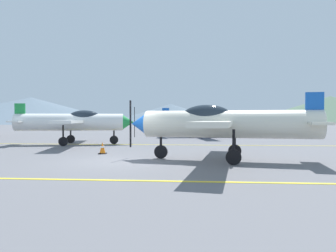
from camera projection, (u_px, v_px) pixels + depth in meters
name	position (u px, v px, depth m)	size (l,w,h in m)	color
ground_plane	(120.00, 161.00, 12.21)	(400.00, 400.00, 0.00)	slate
apron_line_near	(88.00, 180.00, 8.40)	(80.00, 0.16, 0.01)	yellow
apron_line_far	(147.00, 145.00, 19.93)	(80.00, 0.16, 0.01)	yellow
airplane_near	(222.00, 123.00, 12.34)	(8.02, 9.19, 2.75)	silver
airplane_mid	(75.00, 122.00, 20.16)	(8.03, 9.17, 2.75)	white
airplane_far	(203.00, 121.00, 28.38)	(8.03, 9.18, 2.75)	#33478C
car_sedan	(166.00, 126.00, 37.58)	(4.66, 3.36, 1.62)	red
traffic_cone_front	(103.00, 148.00, 14.75)	(0.36, 0.36, 0.59)	black
hill_left	(31.00, 110.00, 129.32)	(83.49, 83.49, 11.09)	slate
hill_centerleft	(170.00, 114.00, 126.60)	(51.75, 51.75, 8.05)	slate
hill_centerright	(330.00, 109.00, 146.76)	(81.63, 81.63, 12.96)	#4C6651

